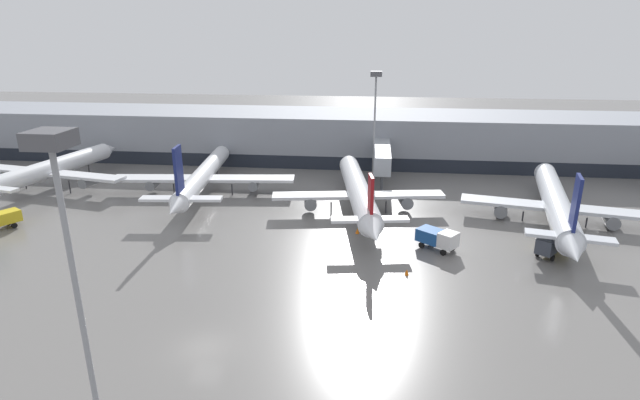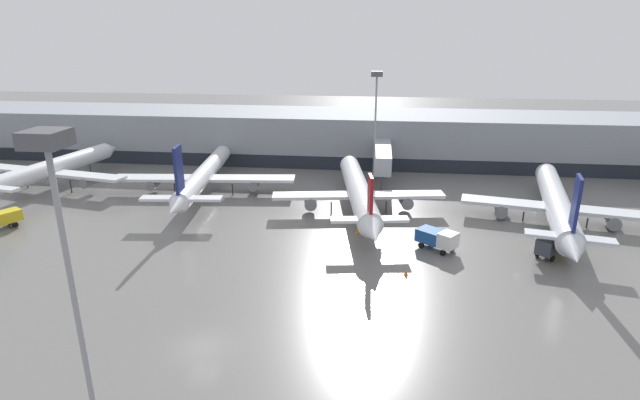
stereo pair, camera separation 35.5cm
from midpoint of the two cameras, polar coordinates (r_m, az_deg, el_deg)
The scene contains 12 objects.
ground_plane at distance 42.02m, azimuth -13.06°, elevation -16.13°, with size 320.00×320.00×0.00m, color slate.
terminal_building at distance 96.89m, azimuth -1.10°, elevation 7.36°, with size 160.00×30.73×9.00m.
parked_jet_1 at distance 77.61m, azimuth -13.07°, elevation 2.72°, with size 27.83×34.35×10.03m.
parked_jet_2 at distance 70.96m, azimuth 25.53°, elevation -0.40°, with size 23.66×36.60×9.67m.
parked_jet_4 at distance 67.89m, azimuth 4.58°, elevation 0.96°, with size 23.48×34.41×8.54m.
parked_jet_5 at distance 88.21m, azimuth -28.52°, elevation 3.07°, with size 26.68×31.70×8.99m.
service_truck_0 at distance 58.28m, azimuth 13.43°, elevation -4.22°, with size 4.88×4.49×2.41m.
service_truck_2 at distance 61.34m, azimuth 25.29°, elevation -4.40°, with size 5.16×5.74×2.38m.
traffic_cone_0 at distance 61.69m, azimuth 4.44°, elevation -3.53°, with size 0.50×0.50×0.67m.
traffic_cone_1 at distance 52.22m, azimuth 9.99°, elevation -8.14°, with size 0.44×0.44×0.63m.
apron_light_mast_0 at distance 81.38m, azimuth 6.58°, elevation 11.84°, with size 1.80×1.80×17.68m.
apron_light_mast_6 at distance 26.69m, azimuth -27.26°, elevation -1.86°, with size 1.80×1.80×19.50m.
Camera 2 is at (13.14, -32.14, 23.73)m, focal length 28.00 mm.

